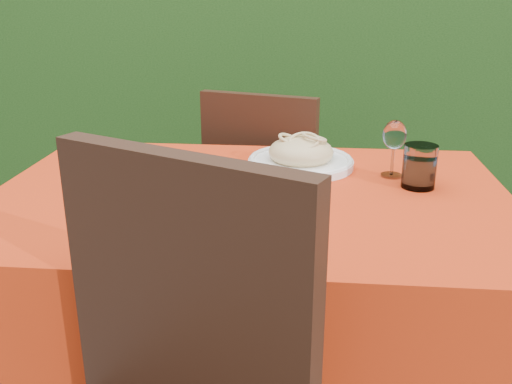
# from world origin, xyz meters

# --- Properties ---
(hedge) EXTENTS (3.20, 0.55, 1.78)m
(hedge) POSITION_xyz_m (0.00, 1.55, 0.92)
(hedge) COLOR black
(hedge) RESTS_ON ground
(dining_table) EXTENTS (1.26, 0.86, 0.75)m
(dining_table) POSITION_xyz_m (0.00, 0.00, 0.60)
(dining_table) COLOR #442D16
(dining_table) RESTS_ON ground
(chair_far) EXTENTS (0.50, 0.50, 0.89)m
(chair_far) POSITION_xyz_m (-0.00, 0.63, 0.51)
(chair_far) COLOR black
(chair_far) RESTS_ON ground
(pizza_plate) EXTENTS (0.36, 0.36, 0.07)m
(pizza_plate) POSITION_xyz_m (-0.01, -0.15, 0.78)
(pizza_plate) COLOR white
(pizza_plate) RESTS_ON dining_table
(pasta_plate) EXTENTS (0.29, 0.29, 0.08)m
(pasta_plate) POSITION_xyz_m (0.12, 0.22, 0.78)
(pasta_plate) COLOR white
(pasta_plate) RESTS_ON dining_table
(water_glass) EXTENTS (0.08, 0.08, 0.11)m
(water_glass) POSITION_xyz_m (0.41, 0.08, 0.80)
(water_glass) COLOR silver
(water_glass) RESTS_ON dining_table
(wine_glass) EXTENTS (0.06, 0.06, 0.15)m
(wine_glass) POSITION_xyz_m (0.36, 0.16, 0.85)
(wine_glass) COLOR silver
(wine_glass) RESTS_ON dining_table
(fork) EXTENTS (0.06, 0.17, 0.00)m
(fork) POSITION_xyz_m (-0.30, -0.09, 0.75)
(fork) COLOR silver
(fork) RESTS_ON dining_table
(steel_ramekin) EXTENTS (0.09, 0.09, 0.03)m
(steel_ramekin) POSITION_xyz_m (-0.40, 0.26, 0.76)
(steel_ramekin) COLOR #AFAFB6
(steel_ramekin) RESTS_ON dining_table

